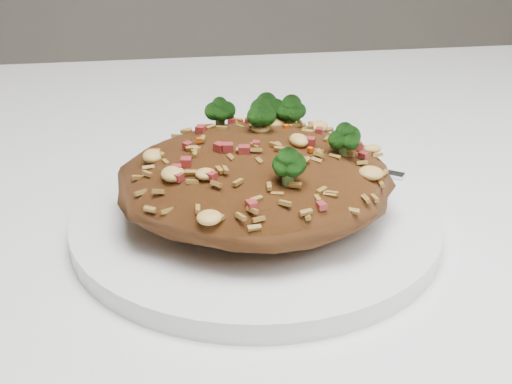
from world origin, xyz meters
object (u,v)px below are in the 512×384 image
Objects in this scene: plate at (256,221)px; fork at (312,158)px; fried_rice at (257,168)px; dining_table at (287,314)px.

plate is 1.73× the size of fork.
fried_rice is 1.27× the size of fork.
plate is (-0.03, -0.02, 0.10)m from dining_table.
plate is at bearing -138.62° from dining_table.
fried_rice is (-0.03, -0.02, 0.14)m from dining_table.
dining_table is at bearing 41.38° from plate.
fried_rice is at bearing 52.86° from plate.
dining_table is 8.44× the size of fork.
plate is 0.10m from fork.
dining_table is 6.65× the size of fried_rice.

